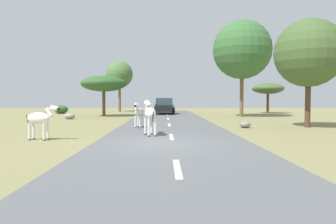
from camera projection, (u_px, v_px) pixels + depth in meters
ground_plane at (160, 145)px, 11.22m from camera, size 90.00×90.00×0.00m
road at (173, 144)px, 11.22m from camera, size 6.00×64.00×0.05m
lane_markings at (174, 148)px, 10.22m from camera, size 0.16×56.00×0.01m
zebra_0 at (139, 112)px, 17.41m from camera, size 0.55×1.55×1.47m
zebra_1 at (40, 119)px, 12.52m from camera, size 1.56×0.63×1.49m
zebra_2 at (150, 114)px, 13.77m from camera, size 0.75×1.71×1.65m
car_0 at (165, 107)px, 33.16m from camera, size 2.24×4.45×1.74m
car_1 at (163, 106)px, 38.48m from camera, size 2.07×4.36×1.74m
tree_0 at (268, 89)px, 35.46m from camera, size 3.63×3.63×3.54m
tree_1 at (119, 75)px, 40.16m from camera, size 3.54×3.54×6.69m
tree_2 at (309, 53)px, 17.93m from camera, size 4.01×4.01×6.41m
tree_3 at (104, 84)px, 29.60m from camera, size 4.37×4.37×3.95m
tree_4 at (242, 50)px, 28.51m from camera, size 5.50×5.50×9.06m
bush_0 at (61, 109)px, 34.89m from camera, size 1.60×1.44×0.96m
rock_0 at (70, 116)px, 25.46m from camera, size 0.90×0.77×0.50m
rock_1 at (245, 125)px, 17.84m from camera, size 0.64×0.66×0.39m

